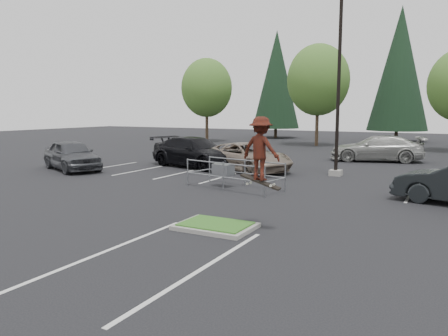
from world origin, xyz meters
The scene contains 14 objects.
ground centered at (0.00, 0.00, 0.00)m, with size 120.00×120.00×0.00m, color black.
grass_median centered at (0.00, 0.00, 0.08)m, with size 2.20×1.60×0.16m.
stall_lines centered at (-1.35, 6.02, 0.00)m, with size 22.62×17.60×0.01m.
light_pole centered at (0.50, 12.00, 4.56)m, with size 0.70×0.60×10.12m.
decid_a centered at (-18.01, 30.03, 5.58)m, with size 5.44×5.44×8.91m.
decid_b centered at (-6.01, 30.53, 6.04)m, with size 5.89×5.89×9.64m.
conif_a centered at (-14.00, 40.00, 7.10)m, with size 5.72×5.72×13.00m.
conif_b centered at (0.00, 40.50, 7.85)m, with size 6.38×6.38×14.50m.
cart_corral centered at (-2.98, 6.22, 0.78)m, with size 4.59×2.43×1.24m.
skateboarder centered at (1.20, 0.49, 2.34)m, with size 1.25×0.84×2.06m.
car_l_tan centered at (-4.50, 11.50, 0.80)m, with size 2.64×5.73×1.59m, color gray.
car_l_black centered at (-8.00, 11.50, 0.90)m, with size 2.53×6.23×1.81m, color black.
car_l_grey centered at (-13.50, 7.00, 0.87)m, with size 2.05×5.09×1.73m, color #424449.
car_far_silver centered at (1.35, 19.77, 0.87)m, with size 2.43×5.98×1.74m, color #A0A19C.
Camera 1 is at (6.11, -10.82, 3.45)m, focal length 35.00 mm.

